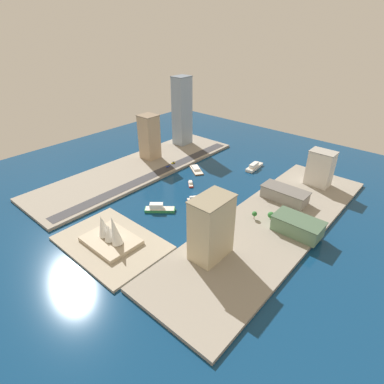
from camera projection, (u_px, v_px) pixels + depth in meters
name	position (u px, v px, depth m)	size (l,w,h in m)	color
ground_plane	(194.00, 194.00, 292.68)	(440.00, 440.00, 0.00)	navy
quay_west	(271.00, 225.00, 246.04)	(70.00, 240.00, 2.70)	gray
quay_east	(139.00, 168.00, 337.98)	(70.00, 240.00, 2.70)	gray
peninsula_point	(111.00, 243.00, 227.01)	(79.25, 54.93, 2.00)	#A89E89
road_strip	(155.00, 174.00, 322.70)	(12.01, 228.00, 0.15)	#38383D
tugboat_red	(191.00, 184.00, 306.94)	(11.35, 11.10, 3.50)	red
ferry_green_doubledeck	(159.00, 208.00, 265.26)	(24.19, 22.16, 7.26)	#2D8C4C
ferry_white_commuter	(254.00, 166.00, 339.87)	(9.61, 29.22, 6.57)	silver
barge_flat_brown	(196.00, 169.00, 336.11)	(25.34, 21.07, 3.39)	brown
patrol_launch_navy	(195.00, 199.00, 281.99)	(12.44, 14.31, 3.73)	#1E284C
tower_tall_glass	(182.00, 111.00, 381.40)	(17.18, 20.84, 82.33)	#8C9EB2
office_block_beige	(211.00, 228.00, 202.51)	(18.96, 28.82, 44.95)	#C6B793
hotel_broad_white	(320.00, 168.00, 294.84)	(22.98, 16.17, 34.23)	silver
terminal_long_green	(298.00, 226.00, 232.35)	(36.11, 19.99, 12.25)	slate
carpark_squat_concrete	(285.00, 194.00, 274.41)	(40.59, 18.08, 11.29)	gray
apartment_midrise_tan	(149.00, 137.00, 348.91)	(19.02, 18.34, 49.49)	tan
hatchback_blue	(168.00, 166.00, 337.66)	(2.08, 4.45, 1.56)	black
taxi_yellow_cab	(173.00, 163.00, 345.63)	(1.91, 4.38, 1.68)	black
traffic_light_waterfront	(167.00, 169.00, 323.62)	(0.36, 0.36, 6.50)	black
opera_landmark	(110.00, 235.00, 223.40)	(39.30, 29.54, 24.80)	#BCAD93
park_tree_cluster	(266.00, 215.00, 248.19)	(15.31, 12.00, 7.25)	brown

